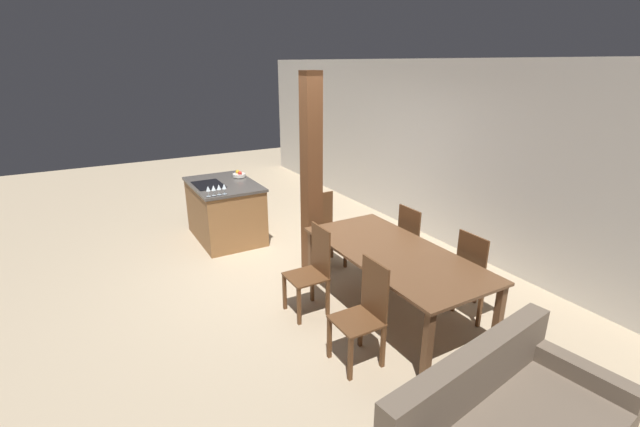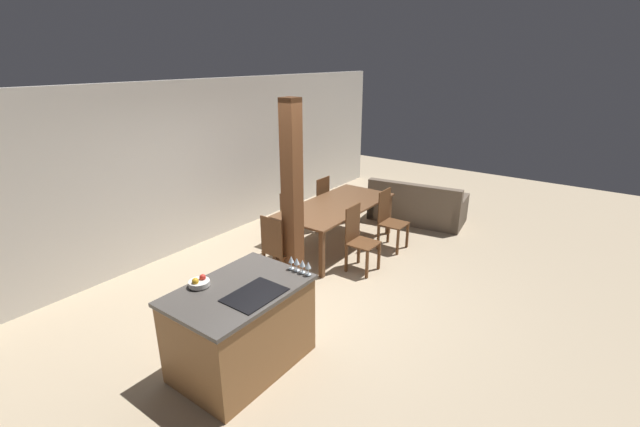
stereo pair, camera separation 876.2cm
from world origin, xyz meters
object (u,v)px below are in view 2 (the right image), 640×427
(kitchen_island, at_px, (241,327))
(dining_chair_near_left, at_px, (359,238))
(dining_chair_far_left, at_px, (283,217))
(timber_post, at_px, (292,197))
(fruit_bowl, at_px, (199,282))
(wine_glass_near, at_px, (308,265))
(wine_glass_far, at_px, (297,262))
(wine_glass_end, at_px, (291,260))
(wine_glass_middle, at_px, (302,264))
(dining_table, at_px, (336,209))
(dining_chair_near_right, at_px, (389,219))
(couch, at_px, (417,207))
(dining_chair_far_right, at_px, (318,202))
(dining_chair_head_end, at_px, (277,248))

(kitchen_island, bearing_deg, dining_chair_near_left, 3.60)
(dining_chair_far_left, bearing_deg, timber_post, 46.75)
(fruit_bowl, height_order, timber_post, timber_post)
(fruit_bowl, bearing_deg, dining_chair_near_left, -3.59)
(dining_chair_far_left, xyz_separation_m, timber_post, (-0.91, -0.97, 0.77))
(wine_glass_near, bearing_deg, wine_glass_far, 90.00)
(wine_glass_end, relative_size, dining_chair_far_left, 0.15)
(kitchen_island, relative_size, wine_glass_middle, 9.14)
(kitchen_island, bearing_deg, wine_glass_middle, -27.79)
(dining_chair_far_left, bearing_deg, kitchen_island, 32.58)
(fruit_bowl, height_order, wine_glass_near, wine_glass_near)
(wine_glass_middle, height_order, timber_post, timber_post)
(dining_chair_near_left, bearing_deg, timber_post, 151.46)
(dining_table, bearing_deg, timber_post, -170.41)
(fruit_bowl, distance_m, wine_glass_far, 0.99)
(dining_chair_near_right, bearing_deg, dining_table, 123.75)
(kitchen_island, xyz_separation_m, timber_post, (1.63, 0.65, 0.83))
(fruit_bowl, distance_m, dining_table, 3.29)
(kitchen_island, bearing_deg, wine_glass_far, -21.96)
(fruit_bowl, distance_m, dining_chair_near_right, 3.74)
(wine_glass_end, distance_m, couch, 4.45)
(dining_chair_far_right, relative_size, dining_chair_head_end, 1.00)
(wine_glass_middle, relative_size, dining_chair_far_left, 0.15)
(fruit_bowl, xyz_separation_m, wine_glass_middle, (0.81, -0.65, 0.07))
(dining_chair_head_end, bearing_deg, kitchen_island, 119.73)
(wine_glass_far, relative_size, dining_chair_near_right, 0.15)
(wine_glass_end, bearing_deg, dining_table, 23.66)
(dining_chair_near_left, height_order, dining_chair_head_end, same)
(wine_glass_end, bearing_deg, dining_chair_head_end, 48.05)
(fruit_bowl, height_order, dining_chair_far_left, fruit_bowl)
(dining_chair_near_right, xyz_separation_m, dining_chair_far_right, (0.00, 1.46, 0.00))
(timber_post, bearing_deg, dining_table, 9.59)
(wine_glass_end, xyz_separation_m, timber_post, (1.02, 0.82, 0.26))
(wine_glass_middle, relative_size, timber_post, 0.06)
(wine_glass_far, relative_size, dining_chair_near_left, 0.15)
(fruit_bowl, xyz_separation_m, dining_chair_far_left, (2.74, 1.29, -0.44))
(fruit_bowl, xyz_separation_m, dining_chair_near_right, (3.71, -0.17, -0.44))
(fruit_bowl, relative_size, wine_glass_near, 1.40)
(wine_glass_end, bearing_deg, couch, 6.23)
(dining_table, bearing_deg, wine_glass_middle, -153.42)
(wine_glass_far, xyz_separation_m, wine_glass_end, (0.00, 0.08, 0.00))
(fruit_bowl, xyz_separation_m, dining_chair_near_left, (2.74, -0.17, -0.44))
(wine_glass_end, bearing_deg, kitchen_island, 164.39)
(kitchen_island, height_order, dining_chair_far_left, dining_chair_far_left)
(wine_glass_far, height_order, dining_chair_near_left, wine_glass_far)
(dining_table, bearing_deg, wine_glass_end, -156.34)
(dining_chair_near_right, bearing_deg, couch, 5.76)
(wine_glass_near, relative_size, wine_glass_middle, 1.00)
(kitchen_island, relative_size, dining_chair_near_right, 1.37)
(wine_glass_far, height_order, wine_glass_end, same)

